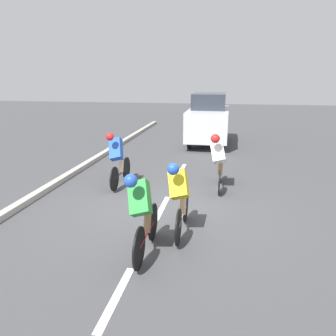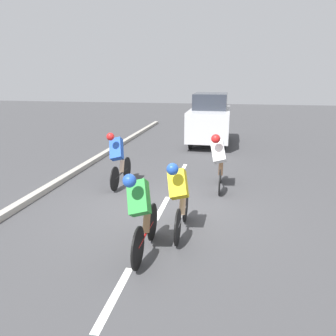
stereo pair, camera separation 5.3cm
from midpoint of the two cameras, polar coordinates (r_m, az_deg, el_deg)
name	(u,v)px [view 1 (the left image)]	position (r m, az deg, el deg)	size (l,w,h in m)	color
ground_plane	(162,208)	(7.50, -1.28, -7.05)	(60.00, 60.00, 0.00)	#424244
lane_stripe_near	(116,297)	(4.84, -9.35, -21.26)	(0.12, 1.40, 0.01)	white
lane_stripe_mid	(162,208)	(7.54, -1.21, -6.90)	(0.12, 1.40, 0.01)	white
lane_stripe_far	(182,170)	(10.52, 2.27, -0.30)	(0.12, 1.40, 0.01)	white
curb	(34,196)	(8.70, -22.41, -4.52)	(0.20, 27.24, 0.14)	#A8A399
cyclist_yellow	(180,196)	(6.08, 1.79, -4.88)	(0.44, 1.66, 1.45)	black
cyclist_white	(218,159)	(8.64, 8.60, 1.51)	(0.46, 1.69, 1.51)	black
cyclist_blue	(117,158)	(8.93, -8.97, 1.79)	(0.46, 1.70, 1.50)	black
cyclist_green	(142,212)	(5.38, -4.84, -7.60)	(0.46, 1.65, 1.48)	black
support_car	(208,119)	(14.61, 6.96, 8.46)	(1.70, 3.84, 2.19)	black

